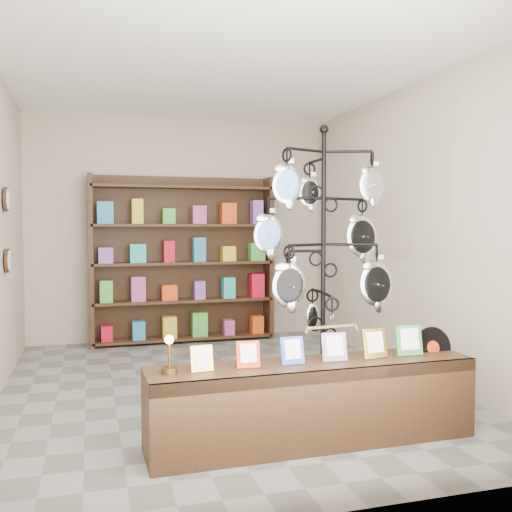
{
  "coord_description": "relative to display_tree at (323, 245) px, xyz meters",
  "views": [
    {
      "loc": [
        -1.19,
        -5.24,
        1.54
      ],
      "look_at": [
        0.05,
        -1.0,
        1.31
      ],
      "focal_mm": 40.0,
      "sensor_mm": 36.0,
      "label": 1
    }
  ],
  "objects": [
    {
      "name": "ground",
      "position": [
        -0.7,
        0.78,
        -1.38
      ],
      "size": [
        5.0,
        5.0,
        0.0
      ],
      "primitive_type": "plane",
      "color": "slate",
      "rests_on": "ground"
    },
    {
      "name": "front_shelf",
      "position": [
        -0.39,
        -0.76,
        -1.09
      ],
      "size": [
        2.36,
        0.52,
        0.83
      ],
      "rotation": [
        0.0,
        0.0,
        0.02
      ],
      "color": "black",
      "rests_on": "ground"
    },
    {
      "name": "room_envelope",
      "position": [
        -0.7,
        0.78,
        0.47
      ],
      "size": [
        5.0,
        5.0,
        5.0
      ],
      "color": "#AA9C89",
      "rests_on": "ground"
    },
    {
      "name": "wall_clocks",
      "position": [
        -2.67,
        1.58,
        0.12
      ],
      "size": [
        0.03,
        0.24,
        0.84
      ],
      "color": "black",
      "rests_on": "ground"
    },
    {
      "name": "back_shelving",
      "position": [
        -0.7,
        3.07,
        -0.35
      ],
      "size": [
        2.42,
        0.36,
        2.2
      ],
      "color": "black",
      "rests_on": "ground"
    },
    {
      "name": "display_tree",
      "position": [
        0.0,
        0.0,
        0.0
      ],
      "size": [
        1.22,
        1.01,
        2.39
      ],
      "rotation": [
        0.0,
        0.0,
        -0.01
      ],
      "color": "black",
      "rests_on": "ground"
    }
  ]
}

